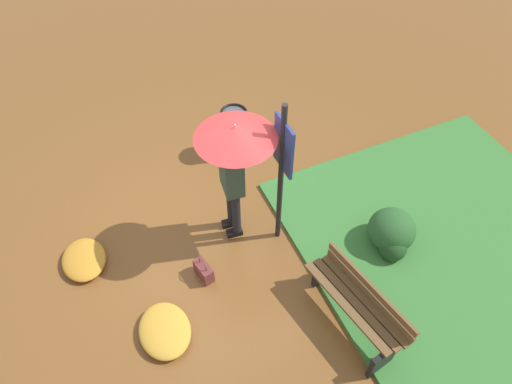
{
  "coord_description": "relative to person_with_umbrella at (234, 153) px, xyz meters",
  "views": [
    {
      "loc": [
        3.98,
        -1.09,
        5.46
      ],
      "look_at": [
        0.3,
        0.55,
        0.85
      ],
      "focal_mm": 33.59,
      "sensor_mm": 36.0,
      "label": 1
    }
  ],
  "objects": [
    {
      "name": "trash_bin",
      "position": [
        -1.53,
        0.6,
        -1.13
      ],
      "size": [
        0.42,
        0.42,
        0.83
      ],
      "color": "#4C4C51",
      "rests_on": "ground_plane"
    },
    {
      "name": "shrub_cluster",
      "position": [
        1.04,
        1.81,
        -1.28
      ],
      "size": [
        0.7,
        0.64,
        0.58
      ],
      "color": "#285628",
      "rests_on": "ground_plane"
    },
    {
      "name": "grass_verge",
      "position": [
        1.73,
        2.63,
        -1.53
      ],
      "size": [
        4.8,
        4.0,
        0.05
      ],
      "color": "#387533",
      "rests_on": "ground_plane"
    },
    {
      "name": "handbag",
      "position": [
        0.48,
        -0.67,
        -1.42
      ],
      "size": [
        0.32,
        0.2,
        0.37
      ],
      "color": "brown",
      "rests_on": "ground_plane"
    },
    {
      "name": "leaf_pile_by_bench",
      "position": [
        -0.37,
        -2.06,
        -1.47
      ],
      "size": [
        0.71,
        0.57,
        0.16
      ],
      "color": "#C68428",
      "rests_on": "ground_plane"
    },
    {
      "name": "leaf_pile_near_person",
      "position": [
        1.04,
        -1.37,
        -1.47
      ],
      "size": [
        0.76,
        0.61,
        0.17
      ],
      "color": "gold",
      "rests_on": "ground_plane"
    },
    {
      "name": "person_with_umbrella",
      "position": [
        0.0,
        0.0,
        0.0
      ],
      "size": [
        0.96,
        0.96,
        2.04
      ],
      "color": "black",
      "rests_on": "ground_plane"
    },
    {
      "name": "ground_plane",
      "position": [
        -0.2,
        -0.31,
        -1.55
      ],
      "size": [
        18.0,
        18.0,
        0.0
      ],
      "primitive_type": "plane",
      "color": "brown"
    },
    {
      "name": "park_bench",
      "position": [
        1.8,
        0.77,
        -1.15
      ],
      "size": [
        1.4,
        0.61,
        0.75
      ],
      "color": "black",
      "rests_on": "ground_plane"
    },
    {
      "name": "info_sign_post",
      "position": [
        0.27,
        0.51,
        -0.11
      ],
      "size": [
        0.44,
        0.07,
        2.3
      ],
      "color": "black",
      "rests_on": "ground_plane"
    }
  ]
}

